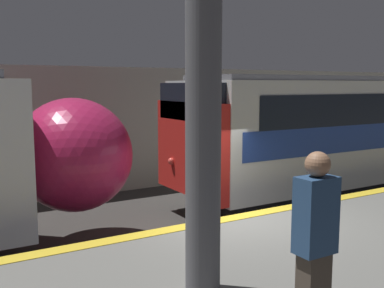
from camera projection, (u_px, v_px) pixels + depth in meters
The scene contains 4 objects.
ground_plane at pixel (234, 269), 8.49m from camera, with size 120.00×120.00×0.00m, color #33302D.
station_rear_barrier at pixel (104, 131), 14.19m from camera, with size 50.00×0.15×4.01m.
support_pillar_near at pixel (203, 118), 5.02m from camera, with size 0.41×0.41×4.07m.
person_walking at pixel (315, 240), 4.20m from camera, with size 0.38×0.24×1.80m.
Camera 1 is at (-4.83, -6.56, 3.46)m, focal length 42.00 mm.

